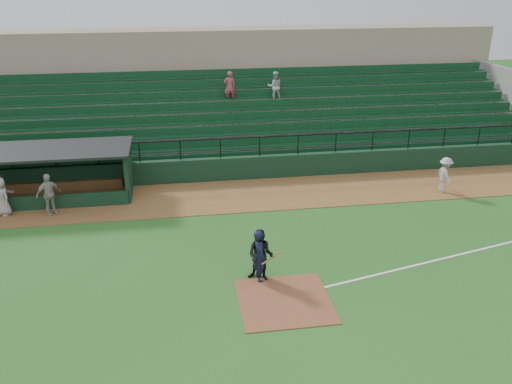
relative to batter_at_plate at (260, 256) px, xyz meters
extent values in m
plane|color=#21541B|center=(0.59, -0.42, -0.95)|extent=(90.00, 90.00, 0.00)
cube|color=brown|center=(0.59, 7.58, -0.94)|extent=(40.00, 4.00, 0.03)
cube|color=brown|center=(0.59, -1.42, -0.94)|extent=(3.00, 3.00, 0.03)
cube|color=white|center=(8.59, 0.78, -0.95)|extent=(17.49, 4.44, 0.01)
cube|color=black|center=(0.59, 9.78, -0.35)|extent=(36.00, 0.35, 1.20)
cylinder|color=black|center=(0.59, 9.78, 1.25)|extent=(36.00, 0.06, 0.06)
cube|color=slate|center=(0.59, 14.68, 0.85)|extent=(36.00, 9.00, 3.60)
cube|color=#0F381C|center=(0.59, 14.18, 1.30)|extent=(34.56, 8.00, 4.05)
cube|color=slate|center=(18.59, 14.73, 1.15)|extent=(0.35, 9.50, 4.20)
cube|color=gray|center=(0.59, 21.18, 2.25)|extent=(38.00, 3.00, 6.40)
cube|color=slate|center=(0.59, 19.18, 2.75)|extent=(36.00, 2.00, 0.20)
imported|color=#B3B3B3|center=(3.43, 15.48, 2.63)|extent=(0.85, 0.67, 1.76)
imported|color=#9C3944|center=(0.73, 15.48, 2.67)|extent=(0.67, 0.44, 1.84)
cube|color=black|center=(-9.16, 9.98, 0.20)|extent=(8.50, 0.20, 2.30)
cube|color=black|center=(-4.91, 8.68, 0.20)|extent=(0.20, 2.60, 2.30)
cube|color=black|center=(-9.16, 8.68, 1.41)|extent=(8.90, 3.20, 0.12)
cube|color=olive|center=(-9.16, 9.58, -0.70)|extent=(7.65, 0.40, 0.50)
cube|color=black|center=(-9.16, 7.33, -0.60)|extent=(8.50, 0.12, 0.70)
imported|color=black|center=(0.00, 0.00, 0.00)|extent=(0.54, 0.75, 1.91)
cylinder|color=olive|center=(0.40, -0.20, 0.00)|extent=(0.79, 0.34, 0.35)
imported|color=black|center=(0.04, 0.03, -0.01)|extent=(1.14, 1.04, 1.89)
imported|color=#AAA49F|center=(10.10, 6.53, -0.06)|extent=(0.66, 1.13, 1.72)
imported|color=#A09A95|center=(-8.21, 6.72, 0.02)|extent=(1.17, 1.00, 1.89)
imported|color=gray|center=(-10.21, 6.97, -0.05)|extent=(1.00, 0.98, 1.74)
camera|label=1|loc=(-2.60, -15.89, 9.04)|focal=37.62mm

